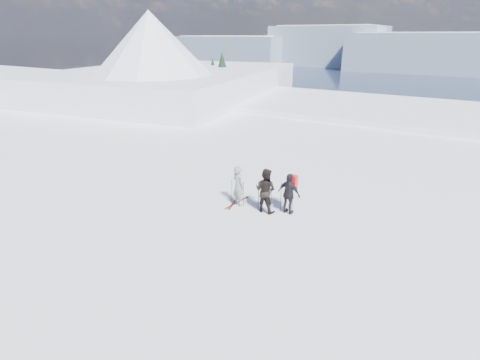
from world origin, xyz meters
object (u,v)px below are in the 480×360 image
at_px(skier_grey, 238,186).
at_px(skier_dark, 265,190).
at_px(skier_pack, 289,194).
at_px(skis_loose, 236,202).

xyz_separation_m(skier_grey, skier_dark, (1.33, 0.05, 0.06)).
bearing_deg(skier_pack, skier_grey, 16.79).
height_order(skier_pack, skis_loose, skier_pack).
distance_m(skier_dark, skier_pack, 1.00).
xyz_separation_m(skier_grey, skier_pack, (2.27, 0.40, -0.02)).
distance_m(skier_grey, skier_pack, 2.30).
relative_size(skier_grey, skier_dark, 0.94).
relative_size(skier_grey, skis_loose, 1.08).
distance_m(skier_dark, skis_loose, 1.82).
distance_m(skier_pack, skis_loose, 2.65).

